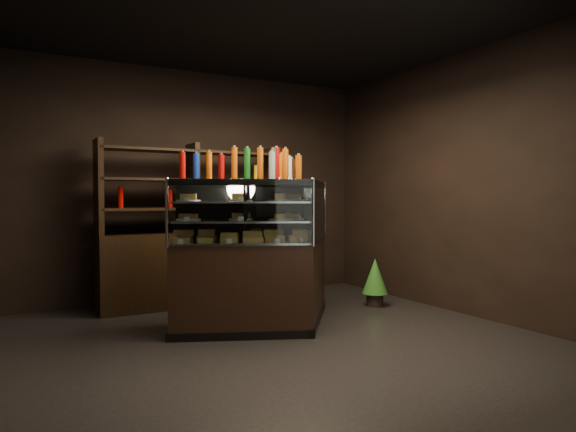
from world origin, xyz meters
The scene contains 7 objects.
ground centered at (0.00, 0.00, 0.00)m, with size 5.00×5.00×0.00m, color black.
room_shell centered at (0.00, 0.00, 1.94)m, with size 5.02×5.02×3.01m.
display_case centered at (0.26, 0.69, 0.51)m, with size 2.10×1.53×1.52m.
food_display centered at (0.26, 0.69, 1.12)m, with size 1.73×1.11×0.46m.
bottles_top centered at (0.26, 0.69, 1.65)m, with size 1.55×0.97×0.30m.
potted_conifer centered at (1.87, 0.92, 0.38)m, with size 0.31×0.31×0.67m.
back_shelving centered at (-0.08, 2.05, 0.61)m, with size 2.28×0.45×2.00m.
Camera 1 is at (-2.07, -4.08, 1.33)m, focal length 32.00 mm.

